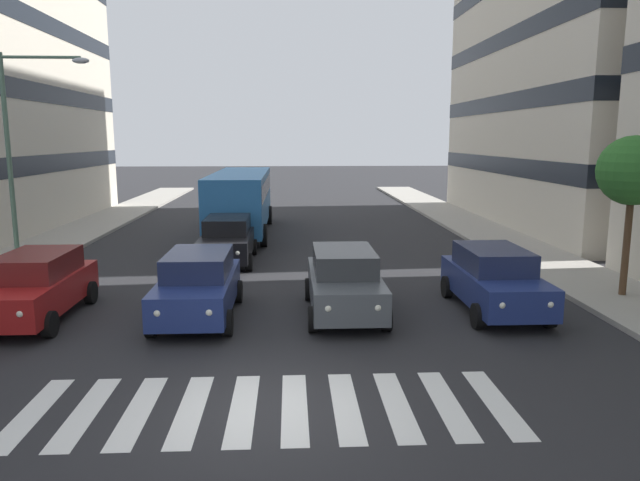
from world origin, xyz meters
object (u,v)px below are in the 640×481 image
(car_2, at_px, (198,285))
(bus_behind_traffic, at_px, (241,196))
(car_3, at_px, (36,286))
(car_row2_0, at_px, (227,239))
(car_1, at_px, (344,281))
(street_lamp_right, at_px, (22,140))
(car_0, at_px, (494,279))
(street_tree_1, at_px, (633,172))

(car_2, height_order, bus_behind_traffic, bus_behind_traffic)
(car_3, bearing_deg, car_row2_0, -121.56)
(car_1, xyz_separation_m, street_lamp_right, (10.43, -5.33, 3.71))
(car_0, bearing_deg, car_1, 0.77)
(car_3, distance_m, bus_behind_traffic, 14.41)
(car_2, bearing_deg, car_row2_0, -90.28)
(car_1, distance_m, car_row2_0, 7.77)
(car_3, bearing_deg, street_tree_1, -176.25)
(car_2, height_order, street_lamp_right, street_lamp_right)
(street_tree_1, bearing_deg, street_lamp_right, -13.13)
(car_1, xyz_separation_m, car_3, (8.02, 0.09, 0.00))
(street_lamp_right, bearing_deg, car_0, 160.01)
(street_tree_1, bearing_deg, car_2, 5.48)
(car_1, relative_size, street_tree_1, 0.97)
(car_row2_0, distance_m, bus_behind_traffic, 6.96)
(street_lamp_right, bearing_deg, car_1, 152.91)
(car_2, distance_m, bus_behind_traffic, 13.88)
(car_1, xyz_separation_m, car_2, (3.83, 0.18, 0.00))
(car_2, distance_m, street_lamp_right, 9.36)
(car_2, bearing_deg, car_3, -1.26)
(bus_behind_traffic, distance_m, street_lamp_right, 10.97)
(bus_behind_traffic, bearing_deg, car_0, 120.18)
(car_0, distance_m, street_tree_1, 5.12)
(car_0, distance_m, street_lamp_right, 15.88)
(car_1, distance_m, car_2, 3.84)
(car_1, bearing_deg, street_tree_1, -173.22)
(car_2, xyz_separation_m, car_3, (4.18, -0.09, 0.00))
(car_3, xyz_separation_m, car_row2_0, (-4.22, -6.86, 0.00))
(car_0, xyz_separation_m, car_2, (7.92, 0.23, 0.00))
(car_row2_0, bearing_deg, car_0, 139.54)
(car_0, bearing_deg, car_row2_0, -40.46)
(car_1, distance_m, car_3, 8.02)
(car_1, xyz_separation_m, bus_behind_traffic, (3.83, -13.67, 0.97))
(car_0, relative_size, car_2, 1.00)
(car_0, height_order, car_row2_0, same)
(car_0, relative_size, car_row2_0, 1.00)
(car_3, xyz_separation_m, street_lamp_right, (2.41, -5.42, 3.71))
(car_row2_0, xyz_separation_m, street_lamp_right, (6.63, 1.44, 3.71))
(car_row2_0, bearing_deg, street_lamp_right, 12.29)
(car_3, xyz_separation_m, street_tree_1, (-16.26, -1.07, 2.83))
(car_3, xyz_separation_m, bus_behind_traffic, (-4.18, -13.75, 0.97))
(car_3, relative_size, bus_behind_traffic, 0.42)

